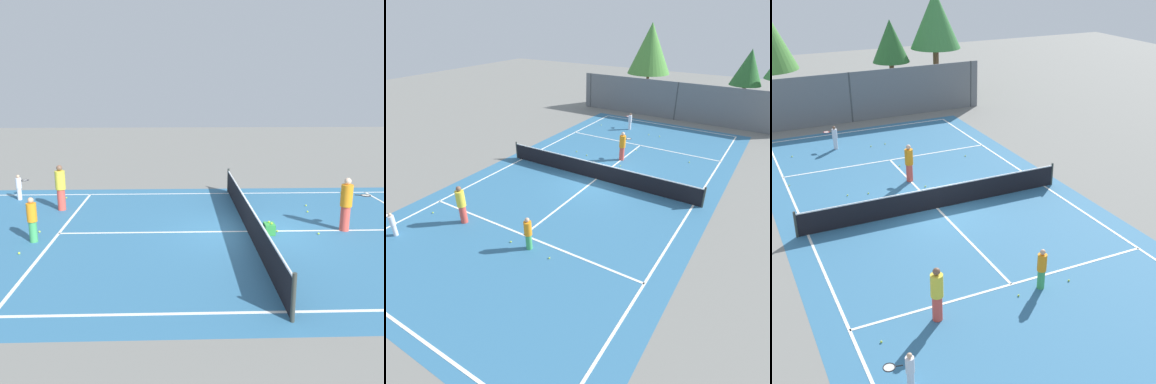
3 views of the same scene
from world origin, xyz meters
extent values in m
plane|color=slate|center=(0.00, 0.00, 0.00)|extent=(80.00, 80.00, 0.00)
cube|color=teal|center=(0.00, 0.00, 0.00)|extent=(13.00, 25.00, 0.00)
cube|color=white|center=(-5.50, 0.00, 0.01)|extent=(0.10, 24.00, 0.01)
cube|color=white|center=(5.50, 0.00, 0.01)|extent=(0.10, 24.00, 0.01)
cube|color=white|center=(0.00, -6.40, 0.01)|extent=(11.00, 0.10, 0.01)
cube|color=white|center=(0.00, 0.00, 0.01)|extent=(0.10, 12.80, 0.01)
cylinder|color=#333833|center=(-5.90, 0.00, 0.55)|extent=(0.10, 0.10, 1.10)
cylinder|color=#333833|center=(5.90, 0.00, 0.55)|extent=(0.10, 0.10, 1.10)
cube|color=black|center=(0.00, 0.00, 0.47)|extent=(11.80, 0.03, 0.95)
cube|color=white|center=(0.00, 0.00, 0.97)|extent=(11.80, 0.04, 0.05)
cylinder|color=#E54C3F|center=(-2.95, -7.03, 0.43)|extent=(0.31, 0.31, 0.85)
cylinder|color=yellow|center=(-2.95, -7.03, 1.22)|extent=(0.39, 0.39, 0.74)
sphere|color=brown|center=(-2.95, -7.03, 1.71)|extent=(0.23, 0.23, 0.23)
cylinder|color=#3FA559|center=(0.78, -6.97, 0.34)|extent=(0.25, 0.25, 0.68)
cylinder|color=orange|center=(0.78, -6.97, 0.98)|extent=(0.31, 0.31, 0.60)
sphere|color=tan|center=(0.78, -6.97, 1.37)|extent=(0.18, 0.18, 0.18)
cylinder|color=silver|center=(-4.64, -9.29, 0.26)|extent=(0.19, 0.19, 0.52)
cylinder|color=silver|center=(-4.64, -9.29, 0.75)|extent=(0.24, 0.24, 0.46)
sphere|color=tan|center=(-4.64, -9.29, 1.05)|extent=(0.14, 0.14, 0.14)
cylinder|color=black|center=(-4.91, -9.24, 0.77)|extent=(0.20, 0.07, 0.03)
torus|color=black|center=(-5.15, -9.18, 0.77)|extent=(0.39, 0.39, 0.03)
cylinder|color=silver|center=(-5.15, -9.18, 0.77)|extent=(0.33, 0.33, 0.00)
cylinder|color=#E54C3F|center=(-0.01, 3.32, 0.43)|extent=(0.32, 0.32, 0.86)
cylinder|color=orange|center=(-0.01, 3.32, 1.24)|extent=(0.39, 0.39, 0.75)
sphere|color=beige|center=(-0.01, 3.32, 1.73)|extent=(0.23, 0.23, 0.23)
cylinder|color=black|center=(0.08, 3.66, 1.28)|extent=(0.08, 0.20, 0.03)
torus|color=black|center=(0.15, 3.90, 1.28)|extent=(0.41, 0.41, 0.03)
cylinder|color=silver|center=(0.15, 3.90, 1.28)|extent=(0.34, 0.34, 0.00)
cube|color=green|center=(0.26, 0.67, 0.18)|extent=(0.47, 0.34, 0.36)
sphere|color=#CCE533|center=(0.16, 0.67, 0.39)|extent=(0.07, 0.07, 0.07)
sphere|color=#CCE533|center=(0.35, 0.73, 0.39)|extent=(0.07, 0.07, 0.07)
sphere|color=#CCE533|center=(-0.12, -7.08, 0.03)|extent=(0.07, 0.07, 0.07)
sphere|color=#CCE533|center=(1.85, -7.08, 0.03)|extent=(0.07, 0.07, 0.07)
sphere|color=#CCE533|center=(-4.81, -7.32, 0.03)|extent=(0.07, 0.07, 0.07)
sphere|color=#CCE533|center=(0.39, 2.32, 0.03)|extent=(0.07, 0.07, 0.07)
sphere|color=#CCE533|center=(0.08, 0.99, 0.03)|extent=(0.07, 0.07, 0.07)
sphere|color=#CCE533|center=(-3.18, 2.92, 0.03)|extent=(0.07, 0.07, 0.07)
sphere|color=#CCE533|center=(-2.26, 2.72, 0.03)|extent=(0.07, 0.07, 0.07)
sphere|color=#CCE533|center=(-5.38, 5.21, 0.03)|extent=(0.07, 0.07, 0.07)
camera|label=1|loc=(14.11, -2.38, 4.79)|focal=40.88mm
camera|label=2|loc=(8.17, -15.11, 8.47)|focal=31.30mm
camera|label=3|loc=(-7.91, -19.29, 10.28)|focal=50.19mm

